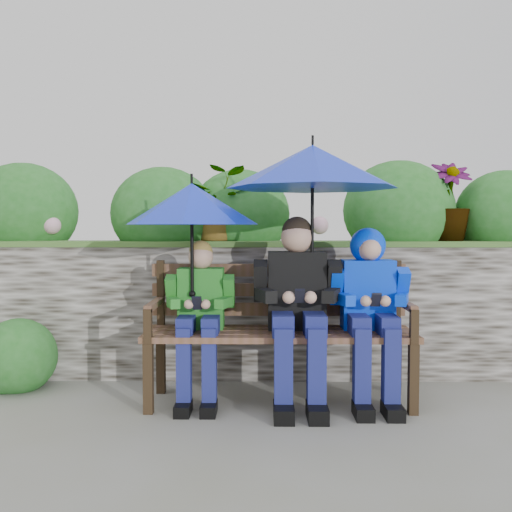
{
  "coord_description": "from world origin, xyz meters",
  "views": [
    {
      "loc": [
        0.04,
        -3.59,
        1.14
      ],
      "look_at": [
        0.0,
        0.1,
        0.95
      ],
      "focal_mm": 40.0,
      "sensor_mm": 36.0,
      "label": 1
    }
  ],
  "objects_px": {
    "boy_left": "(200,311)",
    "boy_middle": "(298,301)",
    "umbrella_left": "(192,204)",
    "park_bench": "(279,322)",
    "umbrella_right": "(313,167)",
    "boy_right": "(370,299)"
  },
  "relations": [
    {
      "from": "boy_left",
      "to": "boy_middle",
      "type": "xyz_separation_m",
      "value": [
        0.63,
        -0.02,
        0.07
      ]
    },
    {
      "from": "boy_left",
      "to": "umbrella_left",
      "type": "relative_size",
      "value": 1.24
    },
    {
      "from": "park_bench",
      "to": "umbrella_right",
      "type": "distance_m",
      "value": 1.03
    },
    {
      "from": "umbrella_right",
      "to": "park_bench",
      "type": "bearing_deg",
      "value": 167.85
    },
    {
      "from": "boy_left",
      "to": "umbrella_right",
      "type": "bearing_deg",
      "value": 2.19
    },
    {
      "from": "park_bench",
      "to": "boy_middle",
      "type": "bearing_deg",
      "value": -37.66
    },
    {
      "from": "umbrella_right",
      "to": "boy_right",
      "type": "bearing_deg",
      "value": -3.61
    },
    {
      "from": "park_bench",
      "to": "umbrella_left",
      "type": "xyz_separation_m",
      "value": [
        -0.56,
        -0.08,
        0.77
      ]
    },
    {
      "from": "boy_left",
      "to": "boy_right",
      "type": "distance_m",
      "value": 1.1
    },
    {
      "from": "park_bench",
      "to": "boy_right",
      "type": "height_order",
      "value": "boy_right"
    },
    {
      "from": "boy_left",
      "to": "umbrella_right",
      "type": "relative_size",
      "value": 0.95
    },
    {
      "from": "boy_left",
      "to": "boy_right",
      "type": "height_order",
      "value": "boy_right"
    },
    {
      "from": "boy_middle",
      "to": "umbrella_right",
      "type": "xyz_separation_m",
      "value": [
        0.09,
        0.04,
        0.86
      ]
    },
    {
      "from": "park_bench",
      "to": "boy_left",
      "type": "xyz_separation_m",
      "value": [
        -0.51,
        -0.07,
        0.08
      ]
    },
    {
      "from": "umbrella_left",
      "to": "umbrella_right",
      "type": "xyz_separation_m",
      "value": [
        0.77,
        0.03,
        0.24
      ]
    },
    {
      "from": "park_bench",
      "to": "boy_right",
      "type": "xyz_separation_m",
      "value": [
        0.58,
        -0.07,
        0.16
      ]
    },
    {
      "from": "boy_right",
      "to": "boy_middle",
      "type": "bearing_deg",
      "value": -177.51
    },
    {
      "from": "boy_middle",
      "to": "umbrella_left",
      "type": "height_order",
      "value": "umbrella_left"
    },
    {
      "from": "park_bench",
      "to": "umbrella_left",
      "type": "bearing_deg",
      "value": -171.86
    },
    {
      "from": "boy_middle",
      "to": "umbrella_right",
      "type": "distance_m",
      "value": 0.87
    },
    {
      "from": "boy_middle",
      "to": "umbrella_left",
      "type": "relative_size",
      "value": 1.42
    },
    {
      "from": "park_bench",
      "to": "umbrella_left",
      "type": "distance_m",
      "value": 0.95
    }
  ]
}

